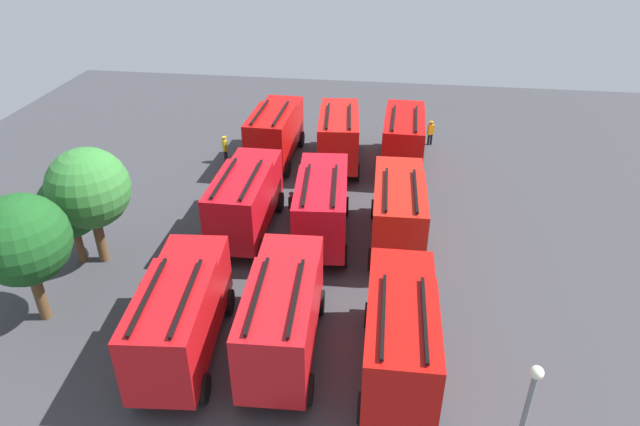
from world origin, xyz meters
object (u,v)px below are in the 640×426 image
at_px(fire_truck_0, 400,332).
at_px(tree_1, 70,206).
at_px(traffic_cone_1, 238,154).
at_px(tree_0, 22,240).
at_px(fire_truck_7, 246,198).
at_px(fire_truck_3, 283,312).
at_px(fire_truck_6, 181,312).
at_px(fire_truck_8, 275,131).
at_px(firefighter_2, 145,297).
at_px(tree_2, 88,189).
at_px(fire_truck_4, 322,204).
at_px(firefighter_3, 292,205).
at_px(firefighter_0, 431,132).
at_px(fire_truck_1, 398,209).
at_px(firefighter_1, 225,148).
at_px(fire_truck_5, 339,134).
at_px(traffic_cone_0, 153,316).
at_px(fire_truck_2, 403,137).

distance_m(fire_truck_0, tree_1, 16.62).
bearing_deg(fire_truck_0, traffic_cone_1, 30.27).
bearing_deg(tree_0, fire_truck_7, -41.70).
height_order(fire_truck_3, fire_truck_6, same).
height_order(fire_truck_8, firefighter_2, fire_truck_8).
xyz_separation_m(fire_truck_0, tree_2, (5.70, 14.66, 1.87)).
bearing_deg(fire_truck_4, fire_truck_8, 20.41).
distance_m(fire_truck_4, firefighter_3, 2.97).
height_order(firefighter_0, traffic_cone_1, firefighter_0).
bearing_deg(fire_truck_4, fire_truck_1, -94.36).
height_order(fire_truck_8, firefighter_1, fire_truck_8).
bearing_deg(firefighter_0, firefighter_3, 122.38).
distance_m(fire_truck_3, firefighter_2, 6.71).
relative_size(fire_truck_5, traffic_cone_0, 10.46).
height_order(firefighter_1, traffic_cone_1, firefighter_1).
height_order(fire_truck_4, traffic_cone_0, fire_truck_4).
height_order(firefighter_3, traffic_cone_1, firefighter_3).
bearing_deg(tree_1, tree_0, -173.39).
relative_size(fire_truck_5, fire_truck_7, 1.03).
xyz_separation_m(fire_truck_7, firefighter_1, (8.54, 3.67, -1.11)).
height_order(fire_truck_2, firefighter_2, fire_truck_2).
bearing_deg(fire_truck_1, tree_0, 115.99).
distance_m(fire_truck_6, fire_truck_7, 9.21).
relative_size(fire_truck_0, tree_2, 1.21).
distance_m(tree_1, traffic_cone_1, 14.01).
height_order(fire_truck_7, firefighter_3, fire_truck_7).
bearing_deg(firefighter_3, tree_1, -139.83).
distance_m(fire_truck_7, traffic_cone_0, 8.10).
bearing_deg(tree_2, fire_truck_8, -25.87).
relative_size(fire_truck_1, fire_truck_6, 0.98).
distance_m(fire_truck_6, traffic_cone_1, 18.77).
distance_m(fire_truck_0, firefighter_3, 12.56).
bearing_deg(fire_truck_3, firefighter_3, 5.90).
distance_m(fire_truck_1, firefighter_2, 12.80).
relative_size(firefighter_1, traffic_cone_1, 2.80).
relative_size(fire_truck_0, fire_truck_8, 1.00).
bearing_deg(tree_2, fire_truck_1, -76.87).
bearing_deg(fire_truck_4, tree_1, 102.58).
bearing_deg(fire_truck_8, fire_truck_0, -153.92).
height_order(fire_truck_0, fire_truck_3, same).
relative_size(fire_truck_0, firefighter_3, 4.38).
bearing_deg(fire_truck_5, tree_2, 135.53).
bearing_deg(firefighter_3, fire_truck_1, -7.20).
relative_size(fire_truck_3, tree_0, 1.24).
height_order(fire_truck_5, traffic_cone_1, fire_truck_5).
xyz_separation_m(firefighter_1, firefighter_2, (-15.63, -0.94, -0.13)).
xyz_separation_m(fire_truck_6, tree_2, (5.75, 6.33, 1.87)).
height_order(fire_truck_5, fire_truck_8, same).
relative_size(fire_truck_5, fire_truck_6, 1.00).
xyz_separation_m(firefighter_3, traffic_cone_1, (7.49, 5.11, -0.59)).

